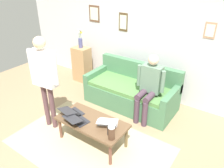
{
  "coord_description": "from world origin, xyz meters",
  "views": [
    {
      "loc": [
        -2.01,
        2.01,
        2.6
      ],
      "look_at": [
        -0.05,
        -0.8,
        0.8
      ],
      "focal_mm": 34.98,
      "sensor_mm": 36.0,
      "label": 1
    }
  ],
  "objects_px": {
    "laptop_left": "(108,122)",
    "french_press": "(112,133)",
    "flower_vase": "(80,41)",
    "coffee_table": "(92,123)",
    "person_standing": "(44,73)",
    "person_seated": "(149,84)",
    "couch": "(132,92)",
    "side_shelf": "(82,64)",
    "laptop_center": "(77,120)",
    "laptop_right": "(72,112)"
  },
  "relations": [
    {
      "from": "laptop_left",
      "to": "french_press",
      "type": "distance_m",
      "value": 0.34
    },
    {
      "from": "french_press",
      "to": "flower_vase",
      "type": "height_order",
      "value": "flower_vase"
    },
    {
      "from": "coffee_table",
      "to": "french_press",
      "type": "relative_size",
      "value": 4.8
    },
    {
      "from": "person_standing",
      "to": "person_seated",
      "type": "distance_m",
      "value": 1.87
    },
    {
      "from": "couch",
      "to": "side_shelf",
      "type": "relative_size",
      "value": 2.12
    },
    {
      "from": "flower_vase",
      "to": "french_press",
      "type": "bearing_deg",
      "value": 140.27
    },
    {
      "from": "couch",
      "to": "laptop_center",
      "type": "distance_m",
      "value": 1.57
    },
    {
      "from": "coffee_table",
      "to": "laptop_right",
      "type": "xyz_separation_m",
      "value": [
        0.39,
        0.05,
        0.09
      ]
    },
    {
      "from": "couch",
      "to": "french_press",
      "type": "relative_size",
      "value": 7.76
    },
    {
      "from": "laptop_left",
      "to": "person_seated",
      "type": "height_order",
      "value": "person_seated"
    },
    {
      "from": "coffee_table",
      "to": "laptop_center",
      "type": "height_order",
      "value": "laptop_center"
    },
    {
      "from": "laptop_left",
      "to": "person_standing",
      "type": "height_order",
      "value": "person_standing"
    },
    {
      "from": "coffee_table",
      "to": "person_standing",
      "type": "xyz_separation_m",
      "value": [
        0.91,
        0.09,
        0.7
      ]
    },
    {
      "from": "laptop_center",
      "to": "flower_vase",
      "type": "distance_m",
      "value": 2.47
    },
    {
      "from": "side_shelf",
      "to": "flower_vase",
      "type": "relative_size",
      "value": 1.87
    },
    {
      "from": "laptop_right",
      "to": "side_shelf",
      "type": "height_order",
      "value": "side_shelf"
    },
    {
      "from": "person_standing",
      "to": "person_seated",
      "type": "relative_size",
      "value": 1.33
    },
    {
      "from": "coffee_table",
      "to": "laptop_right",
      "type": "height_order",
      "value": "laptop_right"
    },
    {
      "from": "coffee_table",
      "to": "side_shelf",
      "type": "height_order",
      "value": "side_shelf"
    },
    {
      "from": "person_standing",
      "to": "flower_vase",
      "type": "bearing_deg",
      "value": -65.62
    },
    {
      "from": "laptop_center",
      "to": "flower_vase",
      "type": "relative_size",
      "value": 0.8
    },
    {
      "from": "laptop_right",
      "to": "person_seated",
      "type": "bearing_deg",
      "value": -123.52
    },
    {
      "from": "coffee_table",
      "to": "laptop_right",
      "type": "bearing_deg",
      "value": 7.07
    },
    {
      "from": "couch",
      "to": "laptop_left",
      "type": "relative_size",
      "value": 4.42
    },
    {
      "from": "side_shelf",
      "to": "person_standing",
      "type": "bearing_deg",
      "value": 114.42
    },
    {
      "from": "french_press",
      "to": "person_standing",
      "type": "height_order",
      "value": "person_standing"
    },
    {
      "from": "couch",
      "to": "laptop_right",
      "type": "distance_m",
      "value": 1.49
    },
    {
      "from": "side_shelf",
      "to": "coffee_table",
      "type": "bearing_deg",
      "value": 135.58
    },
    {
      "from": "side_shelf",
      "to": "person_seated",
      "type": "height_order",
      "value": "person_seated"
    },
    {
      "from": "couch",
      "to": "laptop_left",
      "type": "bearing_deg",
      "value": 103.91
    },
    {
      "from": "french_press",
      "to": "coffee_table",
      "type": "bearing_deg",
      "value": -17.51
    },
    {
      "from": "laptop_right",
      "to": "flower_vase",
      "type": "bearing_deg",
      "value": -52.46
    },
    {
      "from": "french_press",
      "to": "flower_vase",
      "type": "xyz_separation_m",
      "value": [
        2.22,
        -1.84,
        0.51
      ]
    },
    {
      "from": "laptop_left",
      "to": "couch",
      "type": "bearing_deg",
      "value": -76.09
    },
    {
      "from": "french_press",
      "to": "flower_vase",
      "type": "bearing_deg",
      "value": -39.73
    },
    {
      "from": "person_standing",
      "to": "person_seated",
      "type": "bearing_deg",
      "value": -136.56
    },
    {
      "from": "laptop_left",
      "to": "laptop_right",
      "type": "relative_size",
      "value": 1.06
    },
    {
      "from": "couch",
      "to": "french_press",
      "type": "bearing_deg",
      "value": 110.0
    },
    {
      "from": "couch",
      "to": "person_standing",
      "type": "relative_size",
      "value": 1.11
    },
    {
      "from": "person_seated",
      "to": "person_standing",
      "type": "bearing_deg",
      "value": 43.44
    },
    {
      "from": "coffee_table",
      "to": "person_standing",
      "type": "relative_size",
      "value": 0.68
    },
    {
      "from": "couch",
      "to": "laptop_right",
      "type": "xyz_separation_m",
      "value": [
        0.32,
        1.45,
        0.18
      ]
    },
    {
      "from": "laptop_center",
      "to": "french_press",
      "type": "relative_size",
      "value": 1.58
    },
    {
      "from": "french_press",
      "to": "person_standing",
      "type": "bearing_deg",
      "value": -2.66
    },
    {
      "from": "couch",
      "to": "laptop_right",
      "type": "height_order",
      "value": "couch"
    },
    {
      "from": "french_press",
      "to": "laptop_center",
      "type": "bearing_deg",
      "value": -0.09
    },
    {
      "from": "laptop_center",
      "to": "laptop_right",
      "type": "distance_m",
      "value": 0.24
    },
    {
      "from": "french_press",
      "to": "person_seated",
      "type": "relative_size",
      "value": 0.19
    },
    {
      "from": "laptop_right",
      "to": "person_seated",
      "type": "height_order",
      "value": "person_seated"
    },
    {
      "from": "couch",
      "to": "flower_vase",
      "type": "distance_m",
      "value": 1.84
    }
  ]
}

